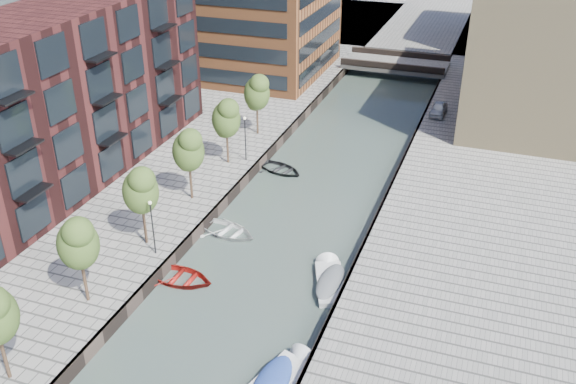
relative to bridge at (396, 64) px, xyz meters
The scene contains 21 objects.
water 32.03m from the bridge, 90.00° to the right, with size 300.00×300.00×0.00m, color #38473F.
quay_right 35.79m from the bridge, 63.43° to the right, with size 20.00×140.00×1.00m, color gray.
quay_wall_left 32.59m from the bridge, 100.79° to the right, with size 0.25×140.00×1.00m, color #332823.
quay_wall_right 32.59m from the bridge, 79.21° to the right, with size 0.25×140.00×1.00m, color #332823.
far_closure 28.01m from the bridge, 90.00° to the left, with size 80.00×40.00×1.00m, color gray.
apartment_block 46.99m from the bridge, 115.46° to the right, with size 8.00×38.00×14.00m, color black.
tan_block_near 19.99m from the bridge, 32.01° to the right, with size 12.00×25.00×14.00m, color tan.
bridge is the anchor object (origin of this frame).
tree_2 54.81m from the bridge, 98.95° to the right, with size 2.50×2.50×5.95m.
tree_3 47.92m from the bridge, 100.25° to the right, with size 2.50×2.50×5.95m.
tree_4 41.08m from the bridge, 102.00° to the right, with size 2.50×2.50×5.95m.
tree_5 34.30m from the bridge, 104.44° to the right, with size 2.50×2.50×5.95m.
tree_6 27.63m from the bridge, 108.10° to the right, with size 2.50×2.50×5.95m.
lamp_1 48.58m from the bridge, 98.53° to the right, with size 0.24×0.24×4.12m.
lamp_2 32.87m from the bridge, 102.68° to the right, with size 0.24×0.24×4.12m.
sloop_2 49.36m from the bridge, 95.61° to the right, with size 3.46×4.84×1.00m, color maroon.
sloop_3 42.81m from the bridge, 95.70° to the right, with size 3.39×4.75×0.98m, color white.
sloop_4 31.58m from the bridge, 97.58° to the right, with size 3.13×4.39×0.91m, color black.
motorboat_3 56.10m from the bridge, 85.15° to the right, with size 3.50×6.05×1.91m.
motorboat_4 46.16m from the bridge, 84.06° to the right, with size 3.39×5.34×1.68m.
car 16.75m from the bridge, 63.40° to the right, with size 1.52×3.78×1.29m, color silver.
Camera 1 is at (13.98, -7.85, 25.82)m, focal length 40.00 mm.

